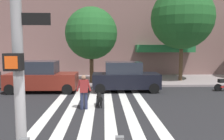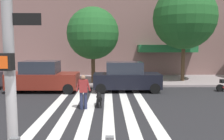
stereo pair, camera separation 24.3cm
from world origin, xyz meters
name	(u,v)px [view 2 (the right image)]	position (x,y,z in m)	size (l,w,h in m)	color
ground_plane	(94,111)	(0.00, 6.14, 0.00)	(160.00, 160.00, 0.00)	#232326
sidewalk_far	(101,80)	(0.00, 15.28, 0.07)	(80.00, 6.00, 0.15)	gray
crosswalk_stripes	(99,111)	(0.21, 6.14, 0.00)	(4.95, 11.68, 0.01)	silver
traffic_light_pole	(6,14)	(-1.02, -0.39, 3.52)	(0.74, 0.46, 5.80)	gray
parked_car_behind_first	(43,77)	(-3.65, 10.84, 0.95)	(4.53, 2.07, 2.02)	maroon
parked_car_third_in_line	(126,77)	(1.83, 10.84, 0.93)	(4.37, 1.88, 1.95)	black
street_tree_nearest	(93,33)	(-0.52, 13.58, 3.94)	(3.98, 3.98, 5.80)	#4C3823
street_tree_middle	(184,18)	(6.76, 14.47, 5.24)	(5.04, 5.04, 7.62)	#4C3823
pedestrian_dog_walker	(83,90)	(-0.53, 6.50, 0.93)	(0.71, 0.28, 1.64)	#282D4C
dog_on_leash	(99,98)	(0.20, 6.93, 0.44)	(0.32, 1.07, 0.65)	black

